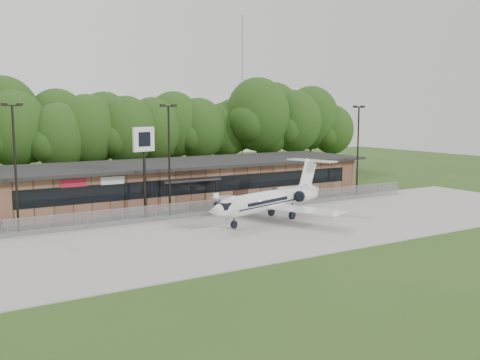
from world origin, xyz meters
TOP-DOWN VIEW (x-y plane):
  - ground at (0.00, 0.00)m, footprint 160.00×160.00m
  - apron at (0.00, 8.00)m, footprint 64.00×18.00m
  - parking_lot at (0.00, 19.50)m, footprint 50.00×9.00m
  - terminal at (-0.00, 23.94)m, footprint 41.00×11.65m
  - fence at (0.00, 15.00)m, footprint 46.00×0.04m
  - treeline at (0.00, 42.00)m, footprint 72.00×12.00m
  - radio_mast at (22.00, 48.00)m, footprint 0.20×0.20m
  - light_pole_left at (-18.00, 16.50)m, footprint 1.55×0.30m
  - light_pole_mid at (-5.00, 16.50)m, footprint 1.55×0.30m
  - light_pole_right at (18.00, 16.50)m, footprint 1.55×0.30m
  - business_jet at (2.02, 10.23)m, footprint 15.08×13.53m
  - pole_sign at (-7.28, 16.80)m, footprint 2.15×0.78m

SIDE VIEW (x-z plane):
  - ground at x=0.00m, z-range 0.00..0.00m
  - parking_lot at x=0.00m, z-range 0.00..0.06m
  - apron at x=0.00m, z-range 0.00..0.08m
  - fence at x=0.00m, z-range 0.02..1.54m
  - business_jet at x=2.02m, z-range -0.73..4.39m
  - terminal at x=0.00m, z-range 0.03..4.33m
  - light_pole_left at x=-18.00m, z-range 0.86..11.09m
  - light_pole_mid at x=-5.00m, z-range 0.86..11.09m
  - light_pole_right at x=18.00m, z-range 0.86..11.09m
  - pole_sign at x=-7.28m, z-range 2.18..10.42m
  - treeline at x=0.00m, z-range 0.00..15.00m
  - radio_mast at x=22.00m, z-range 0.00..25.00m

